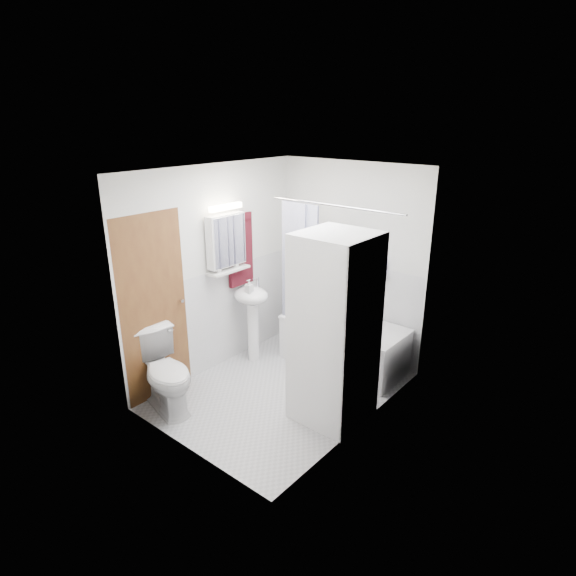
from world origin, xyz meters
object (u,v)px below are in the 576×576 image
Objects in this scene: sink at (252,307)px; toilet at (165,372)px; washer_dryer at (334,329)px; bathtub at (343,342)px.

sink reaches higher than toilet.
sink is 0.55× the size of washer_dryer.
bathtub is 1.41× the size of sink.
sink is 1.36m from toilet.
bathtub is 0.78× the size of washer_dryer.
washer_dryer is (1.43, -0.35, 0.25)m from sink.
washer_dryer is (0.48, -0.93, 0.64)m from bathtub.
toilet is (0.03, -1.33, -0.30)m from sink.
washer_dryer is 1.79m from toilet.
bathtub is at bearing 31.90° from sink.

